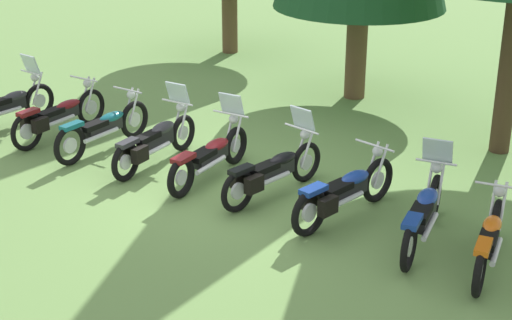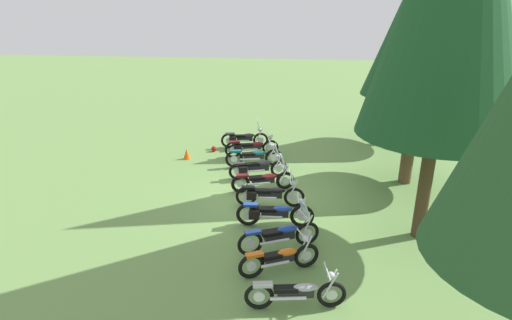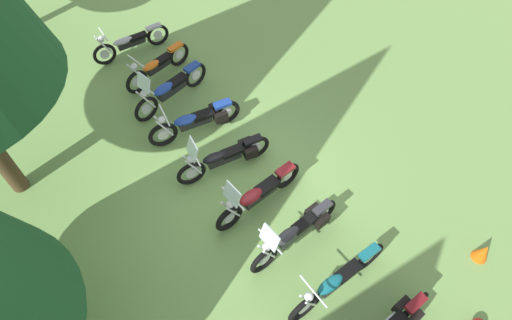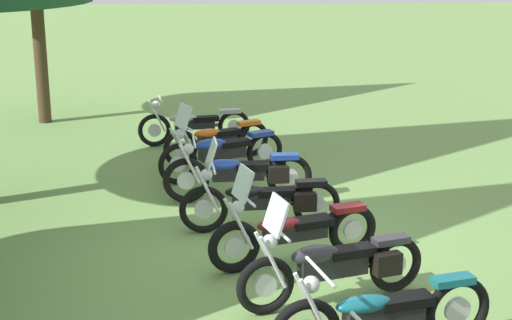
{
  "view_description": "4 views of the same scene",
  "coord_description": "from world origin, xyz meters",
  "px_view_note": "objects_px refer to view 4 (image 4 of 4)",
  "views": [
    {
      "loc": [
        9.1,
        -7.67,
        5.44
      ],
      "look_at": [
        0.85,
        -0.37,
        0.9
      ],
      "focal_mm": 55.21,
      "sensor_mm": 36.0,
      "label": 1
    },
    {
      "loc": [
        12.98,
        1.38,
        6.4
      ],
      "look_at": [
        -1.38,
        -0.43,
        0.92
      ],
      "focal_mm": 28.86,
      "sensor_mm": 36.0,
      "label": 2
    },
    {
      "loc": [
        -5.34,
        1.92,
        8.54
      ],
      "look_at": [
        -0.15,
        -0.22,
        0.96
      ],
      "focal_mm": 31.08,
      "sensor_mm": 36.0,
      "label": 3
    },
    {
      "loc": [
        -9.97,
        0.94,
        4.06
      ],
      "look_at": [
        1.25,
        0.31,
        0.84
      ],
      "focal_mm": 54.76,
      "sensor_mm": 36.0,
      "label": 4
    }
  ],
  "objects_px": {
    "motorcycle_6": "(241,173)",
    "motorcycle_4": "(293,231)",
    "motorcycle_3": "(335,264)",
    "motorcycle_5": "(263,199)",
    "motorcycle_2": "(382,314)",
    "motorcycle_7": "(221,151)",
    "motorcycle_9": "(194,124)",
    "motorcycle_8": "(216,139)"
  },
  "relations": [
    {
      "from": "motorcycle_6",
      "to": "motorcycle_4",
      "type": "bearing_deg",
      "value": 99.15
    },
    {
      "from": "motorcycle_3",
      "to": "motorcycle_5",
      "type": "xyz_separation_m",
      "value": [
        2.35,
        0.67,
        -0.0
      ]
    },
    {
      "from": "motorcycle_6",
      "to": "motorcycle_2",
      "type": "bearing_deg",
      "value": 100.48
    },
    {
      "from": "motorcycle_7",
      "to": "motorcycle_2",
      "type": "bearing_deg",
      "value": 78.77
    },
    {
      "from": "motorcycle_5",
      "to": "motorcycle_7",
      "type": "bearing_deg",
      "value": -82.17
    },
    {
      "from": "motorcycle_4",
      "to": "motorcycle_9",
      "type": "distance_m",
      "value": 6.27
    },
    {
      "from": "motorcycle_3",
      "to": "motorcycle_2",
      "type": "bearing_deg",
      "value": 85.97
    },
    {
      "from": "motorcycle_8",
      "to": "motorcycle_3",
      "type": "bearing_deg",
      "value": 77.17
    },
    {
      "from": "motorcycle_3",
      "to": "motorcycle_5",
      "type": "relative_size",
      "value": 0.97
    },
    {
      "from": "motorcycle_3",
      "to": "motorcycle_8",
      "type": "relative_size",
      "value": 1.13
    },
    {
      "from": "motorcycle_4",
      "to": "motorcycle_6",
      "type": "distance_m",
      "value": 2.59
    },
    {
      "from": "motorcycle_3",
      "to": "motorcycle_9",
      "type": "distance_m",
      "value": 7.45
    },
    {
      "from": "motorcycle_6",
      "to": "motorcycle_8",
      "type": "xyz_separation_m",
      "value": [
        2.31,
        0.37,
        -0.03
      ]
    },
    {
      "from": "motorcycle_7",
      "to": "motorcycle_6",
      "type": "bearing_deg",
      "value": 78.25
    },
    {
      "from": "motorcycle_2",
      "to": "motorcycle_8",
      "type": "relative_size",
      "value": 1.18
    },
    {
      "from": "motorcycle_3",
      "to": "motorcycle_9",
      "type": "height_order",
      "value": "motorcycle_3"
    },
    {
      "from": "motorcycle_4",
      "to": "motorcycle_6",
      "type": "xyz_separation_m",
      "value": [
        2.53,
        0.57,
        0.01
      ]
    },
    {
      "from": "motorcycle_2",
      "to": "motorcycle_4",
      "type": "bearing_deg",
      "value": -88.58
    },
    {
      "from": "motorcycle_3",
      "to": "motorcycle_7",
      "type": "distance_m",
      "value": 5.09
    },
    {
      "from": "motorcycle_5",
      "to": "motorcycle_4",
      "type": "bearing_deg",
      "value": 99.78
    },
    {
      "from": "motorcycle_2",
      "to": "motorcycle_7",
      "type": "xyz_separation_m",
      "value": [
        6.15,
        1.53,
        0.03
      ]
    },
    {
      "from": "motorcycle_6",
      "to": "motorcycle_8",
      "type": "bearing_deg",
      "value": -84.58
    },
    {
      "from": "motorcycle_5",
      "to": "motorcycle_7",
      "type": "xyz_separation_m",
      "value": [
        2.59,
        0.57,
        0.02
      ]
    },
    {
      "from": "motorcycle_3",
      "to": "motorcycle_6",
      "type": "xyz_separation_m",
      "value": [
        3.66,
        0.93,
        -0.01
      ]
    },
    {
      "from": "motorcycle_8",
      "to": "motorcycle_6",
      "type": "bearing_deg",
      "value": 73.9
    },
    {
      "from": "motorcycle_8",
      "to": "motorcycle_9",
      "type": "relative_size",
      "value": 0.88
    },
    {
      "from": "motorcycle_5",
      "to": "motorcycle_8",
      "type": "relative_size",
      "value": 1.16
    },
    {
      "from": "motorcycle_5",
      "to": "motorcycle_9",
      "type": "bearing_deg",
      "value": -82.07
    },
    {
      "from": "motorcycle_5",
      "to": "motorcycle_6",
      "type": "distance_m",
      "value": 1.34
    },
    {
      "from": "motorcycle_6",
      "to": "motorcycle_9",
      "type": "bearing_deg",
      "value": -80.72
    },
    {
      "from": "motorcycle_4",
      "to": "motorcycle_8",
      "type": "relative_size",
      "value": 1.13
    },
    {
      "from": "motorcycle_4",
      "to": "motorcycle_7",
      "type": "distance_m",
      "value": 3.9
    },
    {
      "from": "motorcycle_3",
      "to": "motorcycle_8",
      "type": "distance_m",
      "value": 6.11
    },
    {
      "from": "motorcycle_9",
      "to": "motorcycle_2",
      "type": "bearing_deg",
      "value": 94.13
    },
    {
      "from": "motorcycle_2",
      "to": "motorcycle_7",
      "type": "bearing_deg",
      "value": -90.13
    },
    {
      "from": "motorcycle_2",
      "to": "motorcycle_8",
      "type": "xyz_separation_m",
      "value": [
        7.19,
        1.59,
        -0.03
      ]
    },
    {
      "from": "motorcycle_2",
      "to": "motorcycle_5",
      "type": "height_order",
      "value": "motorcycle_5"
    },
    {
      "from": "motorcycle_2",
      "to": "motorcycle_6",
      "type": "distance_m",
      "value": 5.03
    },
    {
      "from": "motorcycle_3",
      "to": "motorcycle_6",
      "type": "distance_m",
      "value": 3.78
    },
    {
      "from": "motorcycle_3",
      "to": "motorcycle_5",
      "type": "bearing_deg",
      "value": -91.44
    },
    {
      "from": "motorcycle_4",
      "to": "motorcycle_5",
      "type": "xyz_separation_m",
      "value": [
        1.21,
        0.31,
        0.02
      ]
    },
    {
      "from": "motorcycle_5",
      "to": "motorcycle_7",
      "type": "relative_size",
      "value": 1.05
    }
  ]
}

